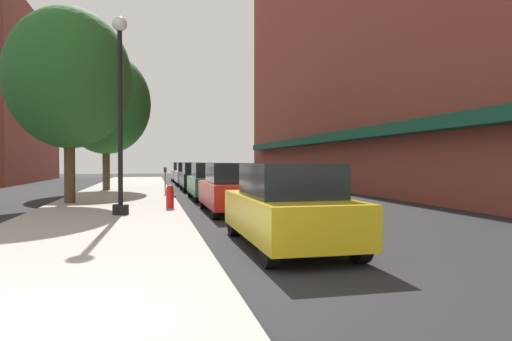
% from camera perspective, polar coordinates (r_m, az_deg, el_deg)
% --- Properties ---
extents(ground_plane, '(90.00, 90.00, 0.00)m').
position_cam_1_polar(ground_plane, '(22.75, -6.45, -3.19)').
color(ground_plane, '#232326').
extents(sidewalk_slab, '(4.80, 50.00, 0.12)m').
position_cam_1_polar(sidewalk_slab, '(23.63, -16.43, -2.92)').
color(sidewalk_slab, '#A8A399').
rests_on(sidewalk_slab, ground).
extents(building_right_brick, '(6.80, 40.00, 23.66)m').
position_cam_1_polar(building_right_brick, '(31.49, 14.15, 19.79)').
color(building_right_brick, brown).
rests_on(building_right_brick, ground).
extents(lamppost, '(0.48, 0.48, 5.90)m').
position_cam_1_polar(lamppost, '(14.14, -16.81, 7.17)').
color(lamppost, black).
rests_on(lamppost, sidewalk_slab).
extents(fire_hydrant, '(0.33, 0.26, 0.79)m').
position_cam_1_polar(fire_hydrant, '(15.64, -10.82, -3.24)').
color(fire_hydrant, red).
rests_on(fire_hydrant, sidewalk_slab).
extents(parking_meter_near, '(0.14, 0.09, 1.31)m').
position_cam_1_polar(parking_meter_near, '(22.88, -11.41, -0.80)').
color(parking_meter_near, slate).
rests_on(parking_meter_near, sidewalk_slab).
extents(tree_near, '(4.96, 4.96, 7.73)m').
position_cam_1_polar(tree_near, '(26.99, -18.46, 8.03)').
color(tree_near, '#4C3823').
rests_on(tree_near, sidewalk_slab).
extents(tree_mid, '(4.67, 4.67, 7.46)m').
position_cam_1_polar(tree_mid, '(18.95, -22.57, 10.70)').
color(tree_mid, '#4C3823').
rests_on(tree_mid, sidewalk_slab).
extents(car_yellow, '(1.80, 4.30, 1.66)m').
position_cam_1_polar(car_yellow, '(8.94, 4.03, -4.60)').
color(car_yellow, black).
rests_on(car_yellow, ground).
extents(car_red, '(1.80, 4.30, 1.66)m').
position_cam_1_polar(car_red, '(14.97, -3.00, -2.30)').
color(car_red, black).
rests_on(car_red, ground).
extents(car_green, '(1.80, 4.30, 1.66)m').
position_cam_1_polar(car_green, '(20.52, -5.75, -1.39)').
color(car_green, black).
rests_on(car_green, ground).
extents(car_black, '(1.80, 4.30, 1.66)m').
position_cam_1_polar(car_black, '(26.92, -7.50, -0.81)').
color(car_black, black).
rests_on(car_black, ground).
extents(car_silver, '(1.80, 4.30, 1.66)m').
position_cam_1_polar(car_silver, '(33.15, -8.55, -0.45)').
color(car_silver, black).
rests_on(car_silver, ground).
extents(car_white, '(1.80, 4.30, 1.66)m').
position_cam_1_polar(car_white, '(39.59, -9.29, -0.21)').
color(car_white, black).
rests_on(car_white, ground).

